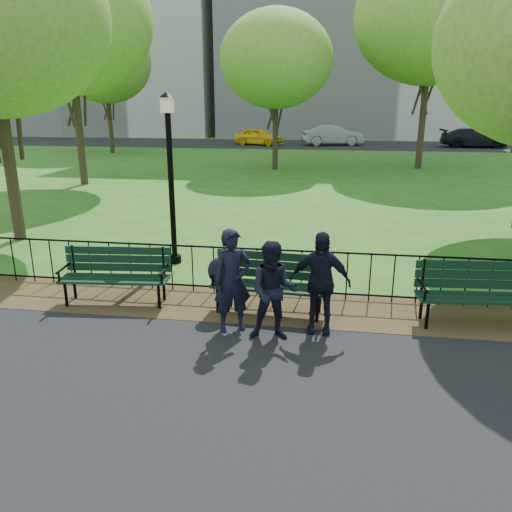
# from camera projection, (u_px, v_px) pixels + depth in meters

# --- Properties ---
(ground) EXTENTS (120.00, 120.00, 0.00)m
(ground) POSITION_uv_depth(u_px,v_px,m) (250.00, 347.00, 7.21)
(ground) COLOR #345E18
(dirt_strip) EXTENTS (60.00, 1.60, 0.01)m
(dirt_strip) POSITION_uv_depth(u_px,v_px,m) (264.00, 306.00, 8.63)
(dirt_strip) COLOR #3C2D18
(dirt_strip) RESTS_ON ground
(far_street) EXTENTS (70.00, 9.00, 0.01)m
(far_street) POSITION_uv_depth(u_px,v_px,m) (321.00, 145.00, 40.23)
(far_street) COLOR black
(far_street) RESTS_ON ground
(iron_fence) EXTENTS (24.06, 0.06, 1.00)m
(iron_fence) POSITION_uv_depth(u_px,v_px,m) (268.00, 270.00, 8.95)
(iron_fence) COLOR black
(iron_fence) RESTS_ON ground
(apartment_west) EXTENTS (22.00, 15.00, 26.00)m
(apartment_west) POSITION_uv_depth(u_px,v_px,m) (116.00, 4.00, 51.82)
(apartment_west) COLOR beige
(apartment_west) RESTS_ON ground
(park_bench_main) EXTENTS (1.99, 0.72, 1.08)m
(park_bench_main) POSITION_uv_depth(u_px,v_px,m) (250.00, 274.00, 8.25)
(park_bench_main) COLOR black
(park_bench_main) RESTS_ON ground
(park_bench_left_a) EXTENTS (1.90, 0.75, 1.05)m
(park_bench_left_a) POSITION_uv_depth(u_px,v_px,m) (116.00, 269.00, 8.66)
(park_bench_left_a) COLOR black
(park_bench_left_a) RESTS_ON ground
(park_bench_right_a) EXTENTS (1.94, 0.74, 1.08)m
(park_bench_right_a) POSITION_uv_depth(u_px,v_px,m) (479.00, 287.00, 7.80)
(park_bench_right_a) COLOR black
(park_bench_right_a) RESTS_ON ground
(lamppost) EXTENTS (0.32, 0.32, 3.58)m
(lamppost) POSITION_uv_depth(u_px,v_px,m) (171.00, 174.00, 10.40)
(lamppost) COLOR black
(lamppost) RESTS_ON ground
(tree_mid_w) EXTENTS (6.58, 6.58, 9.17)m
(tree_mid_w) POSITION_uv_depth(u_px,v_px,m) (68.00, 21.00, 19.35)
(tree_mid_w) COLOR #2D2116
(tree_mid_w) RESTS_ON ground
(tree_far_c) EXTENTS (5.50, 5.50, 7.67)m
(tree_far_c) POSITION_uv_depth(u_px,v_px,m) (276.00, 59.00, 24.21)
(tree_far_c) COLOR #2D2116
(tree_far_c) RESTS_ON ground
(tree_far_e) EXTENTS (7.51, 7.51, 10.46)m
(tree_far_e) POSITION_uv_depth(u_px,v_px,m) (432.00, 17.00, 24.03)
(tree_far_e) COLOR #2D2116
(tree_far_e) RESTS_ON ground
(tree_far_w) EXTENTS (5.89, 5.89, 8.21)m
(tree_far_w) POSITION_uv_depth(u_px,v_px,m) (105.00, 64.00, 32.32)
(tree_far_w) COLOR #2D2116
(tree_far_w) RESTS_ON ground
(person_left) EXTENTS (0.69, 0.59, 1.60)m
(person_left) POSITION_uv_depth(u_px,v_px,m) (233.00, 281.00, 7.51)
(person_left) COLOR black
(person_left) RESTS_ON asphalt_path
(person_mid) EXTENTS (0.76, 0.44, 1.49)m
(person_mid) POSITION_uv_depth(u_px,v_px,m) (274.00, 291.00, 7.24)
(person_mid) COLOR black
(person_mid) RESTS_ON asphalt_path
(person_right) EXTENTS (0.94, 0.42, 1.58)m
(person_right) POSITION_uv_depth(u_px,v_px,m) (320.00, 282.00, 7.47)
(person_right) COLOR black
(person_right) RESTS_ON asphalt_path
(taxi) EXTENTS (4.22, 2.82, 1.33)m
(taxi) POSITION_uv_depth(u_px,v_px,m) (259.00, 136.00, 39.64)
(taxi) COLOR yellow
(taxi) RESTS_ON far_street
(sedan_silver) EXTENTS (5.00, 2.72, 1.56)m
(sedan_silver) POSITION_uv_depth(u_px,v_px,m) (333.00, 135.00, 39.34)
(sedan_silver) COLOR #96989D
(sedan_silver) RESTS_ON far_street
(sedan_dark) EXTENTS (4.82, 1.99, 1.39)m
(sedan_dark) POSITION_uv_depth(u_px,v_px,m) (474.00, 138.00, 37.60)
(sedan_dark) COLOR black
(sedan_dark) RESTS_ON far_street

